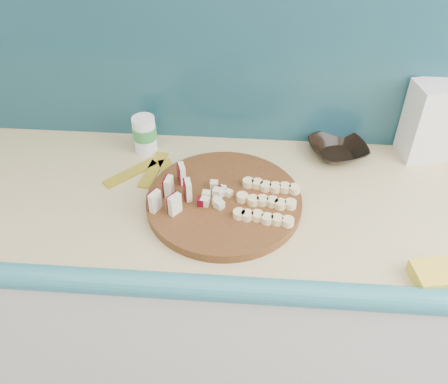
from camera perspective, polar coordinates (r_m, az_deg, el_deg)
name	(u,v)px	position (r m, az deg, el deg)	size (l,w,h in m)	color
kitchen_counter	(224,303)	(1.65, 0.02, -12.53)	(2.20, 0.63, 0.91)	white
backsplash	(232,61)	(1.42, 0.95, 14.79)	(2.20, 0.02, 0.50)	teal
cutting_board	(224,202)	(1.29, 0.00, -1.09)	(0.40, 0.40, 0.03)	#48250F
apple_wedges	(173,191)	(1.26, -5.82, 0.14)	(0.10, 0.16, 0.06)	#EFE7BF
apple_chunks	(214,193)	(1.28, -1.13, -0.17)	(0.06, 0.06, 0.02)	#F2E9C2
banana_slices	(267,202)	(1.26, 4.90, -1.10)	(0.17, 0.17, 0.02)	#FEDE9B
brown_bowl	(338,150)	(1.49, 12.85, 4.74)	(0.16, 0.16, 0.04)	black
flour_bag	(431,121)	(1.52, 22.58, 7.52)	(0.13, 0.10, 0.23)	silver
canister	(145,134)	(1.47, -9.05, 6.57)	(0.07, 0.07, 0.11)	white
sponge	(439,275)	(1.21, 23.32, -8.74)	(0.11, 0.08, 0.03)	yellow
banana_peel	(151,173)	(1.41, -8.34, 2.13)	(0.23, 0.19, 0.01)	gold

